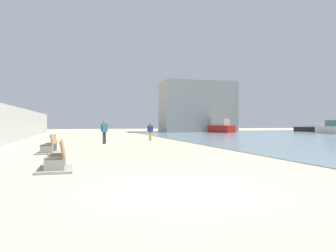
{
  "coord_description": "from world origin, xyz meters",
  "views": [
    {
      "loc": [
        -2.3,
        -7.68,
        1.57
      ],
      "look_at": [
        3.46,
        14.17,
        1.34
      ],
      "focal_mm": 36.57,
      "sensor_mm": 36.0,
      "label": 1
    }
  ],
  "objects_px": {
    "bench_far": "(50,149)",
    "person_walking": "(150,131)",
    "boat_outer": "(312,128)",
    "boat_nearest": "(331,128)",
    "boat_distant": "(216,127)",
    "person_standing": "(104,130)",
    "bench_near": "(56,163)"
  },
  "relations": [
    {
      "from": "boat_distant",
      "to": "boat_nearest",
      "type": "distance_m",
      "value": 16.27
    },
    {
      "from": "person_walking",
      "to": "boat_nearest",
      "type": "height_order",
      "value": "boat_nearest"
    },
    {
      "from": "person_standing",
      "to": "bench_near",
      "type": "bearing_deg",
      "value": -100.63
    },
    {
      "from": "boat_nearest",
      "to": "boat_outer",
      "type": "height_order",
      "value": "boat_nearest"
    },
    {
      "from": "person_walking",
      "to": "boat_outer",
      "type": "xyz_separation_m",
      "value": [
        32.08,
        20.6,
        -0.3
      ]
    },
    {
      "from": "person_walking",
      "to": "boat_nearest",
      "type": "bearing_deg",
      "value": 22.25
    },
    {
      "from": "person_walking",
      "to": "boat_distant",
      "type": "xyz_separation_m",
      "value": [
        14.92,
        20.91,
        -0.05
      ]
    },
    {
      "from": "person_walking",
      "to": "boat_outer",
      "type": "distance_m",
      "value": 38.12
    },
    {
      "from": "bench_far",
      "to": "boat_nearest",
      "type": "xyz_separation_m",
      "value": [
        35.66,
        22.05,
        0.51
      ]
    },
    {
      "from": "bench_near",
      "to": "boat_distant",
      "type": "xyz_separation_m",
      "value": [
        21.64,
        37.96,
        0.59
      ]
    },
    {
      "from": "boat_distant",
      "to": "boat_nearest",
      "type": "bearing_deg",
      "value": -35.12
    },
    {
      "from": "bench_far",
      "to": "boat_outer",
      "type": "bearing_deg",
      "value": 38.21
    },
    {
      "from": "boat_distant",
      "to": "bench_far",
      "type": "bearing_deg",
      "value": -125.43
    },
    {
      "from": "bench_far",
      "to": "boat_outer",
      "type": "relative_size",
      "value": 0.34
    },
    {
      "from": "boat_nearest",
      "to": "boat_outer",
      "type": "distance_m",
      "value": 9.84
    },
    {
      "from": "person_standing",
      "to": "boat_distant",
      "type": "distance_m",
      "value": 30.91
    },
    {
      "from": "person_standing",
      "to": "boat_outer",
      "type": "distance_m",
      "value": 43.47
    },
    {
      "from": "person_standing",
      "to": "boat_nearest",
      "type": "xyz_separation_m",
      "value": [
        32.39,
        14.96,
        -0.26
      ]
    },
    {
      "from": "bench_near",
      "to": "boat_nearest",
      "type": "relative_size",
      "value": 0.29
    },
    {
      "from": "boat_nearest",
      "to": "boat_distant",
      "type": "bearing_deg",
      "value": 144.88
    },
    {
      "from": "bench_near",
      "to": "person_walking",
      "type": "distance_m",
      "value": 18.34
    },
    {
      "from": "bench_near",
      "to": "bench_far",
      "type": "relative_size",
      "value": 0.97
    },
    {
      "from": "bench_far",
      "to": "person_standing",
      "type": "xyz_separation_m",
      "value": [
        3.27,
        7.09,
        0.77
      ]
    },
    {
      "from": "boat_outer",
      "to": "bench_far",
      "type": "bearing_deg",
      "value": -141.79
    },
    {
      "from": "bench_far",
      "to": "person_walking",
      "type": "distance_m",
      "value": 12.88
    },
    {
      "from": "boat_distant",
      "to": "boat_outer",
      "type": "distance_m",
      "value": 17.16
    },
    {
      "from": "bench_near",
      "to": "boat_distant",
      "type": "bearing_deg",
      "value": 60.32
    },
    {
      "from": "person_walking",
      "to": "boat_distant",
      "type": "height_order",
      "value": "boat_distant"
    },
    {
      "from": "person_standing",
      "to": "boat_nearest",
      "type": "height_order",
      "value": "boat_nearest"
    },
    {
      "from": "bench_near",
      "to": "boat_outer",
      "type": "relative_size",
      "value": 0.33
    },
    {
      "from": "boat_outer",
      "to": "person_standing",
      "type": "bearing_deg",
      "value": -146.47
    },
    {
      "from": "bench_far",
      "to": "person_walking",
      "type": "xyz_separation_m",
      "value": [
        7.43,
        10.5,
        0.64
      ]
    }
  ]
}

